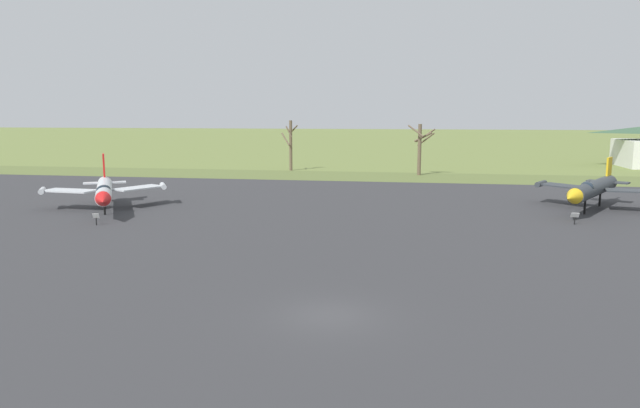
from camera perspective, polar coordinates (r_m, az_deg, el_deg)
ground_plane at (r=24.60m, az=0.85°, el=-11.00°), size 600.00×600.00×0.00m
asphalt_apron at (r=41.97m, az=4.74°, el=-2.62°), size 107.65×60.43×0.05m
grass_verge_strip at (r=77.72m, az=7.15°, el=2.65°), size 167.65×12.00×0.06m
jet_fighter_front_left at (r=53.25m, az=-20.47°, el=1.29°), size 10.38×12.49×4.64m
info_placard_front_left at (r=46.76m, az=-21.16°, el=-1.31°), size 0.52×0.30×0.95m
jet_fighter_front_right at (r=55.09m, az=25.23°, el=1.37°), size 10.27×13.39×4.36m
info_placard_front_right at (r=47.91m, az=23.78°, el=-1.19°), size 0.60×0.29×0.96m
bare_tree_far_left at (r=86.37m, az=-2.92°, el=5.93°), size 2.53×2.53×7.39m
bare_tree_left_of_center at (r=80.45m, az=9.84°, el=5.62°), size 3.73×3.76×6.99m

